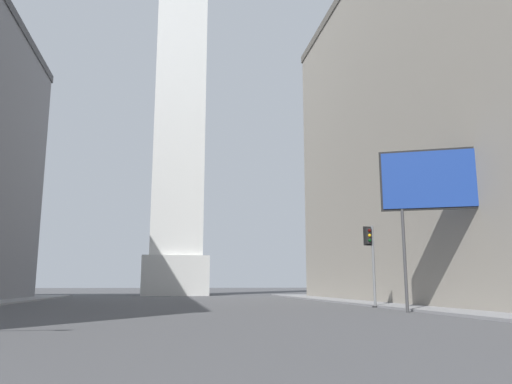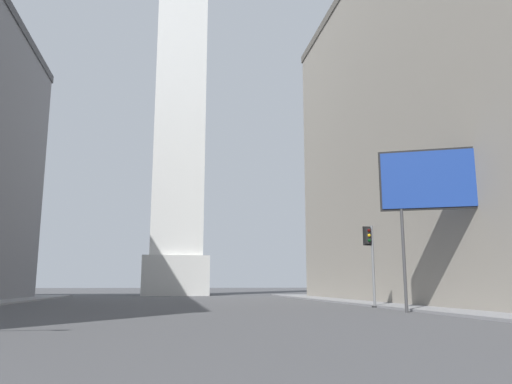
% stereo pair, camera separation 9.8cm
% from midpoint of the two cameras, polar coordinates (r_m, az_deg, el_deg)
% --- Properties ---
extents(sidewalk_right, '(5.00, 83.79, 0.15)m').
position_cam_midpoint_polar(sidewalk_right, '(30.85, 22.69, -12.43)').
color(sidewalk_right, gray).
rests_on(sidewalk_right, ground_plane).
extents(obelisk, '(8.84, 8.84, 63.36)m').
position_cam_midpoint_polar(obelisk, '(76.51, -8.54, 11.80)').
color(obelisk, silver).
rests_on(obelisk, ground_plane).
extents(traffic_light_mid_right, '(0.79, 0.51, 5.52)m').
position_cam_midpoint_polar(traffic_light_mid_right, '(35.25, 13.05, -6.80)').
color(traffic_light_mid_right, slate).
rests_on(traffic_light_mid_right, ground_plane).
extents(billboard_sign, '(6.63, 3.01, 9.19)m').
position_cam_midpoint_polar(billboard_sign, '(30.14, 20.84, 1.09)').
color(billboard_sign, '#3F3F42').
rests_on(billboard_sign, ground_plane).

